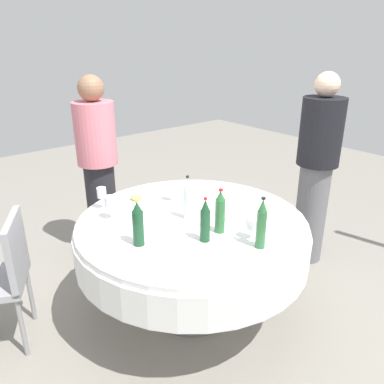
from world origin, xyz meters
The scene contains 19 objects.
ground_plane centered at (0.00, 0.00, 0.00)m, with size 10.00×10.00×0.00m, color gray.
dining_table centered at (0.00, 0.00, 0.60)m, with size 1.54×1.54×0.74m.
bottle_dark_green_inner centered at (0.27, -0.12, 0.87)m, with size 0.06×0.06×0.28m.
bottle_green_front centered at (0.52, 0.07, 0.88)m, with size 0.06×0.06×0.31m.
bottle_dark_green_rear centered at (0.06, -0.45, 0.87)m, with size 0.07×0.07×0.28m.
bottle_green_left centered at (0.24, 0.02, 0.87)m, with size 0.06×0.06×0.28m.
bottle_clear_outer centered at (-0.03, -0.01, 0.88)m, with size 0.06×0.06×0.30m.
wine_glass_left centered at (-0.53, -0.37, 0.85)m, with size 0.06×0.06×0.16m.
wine_glass_outer centered at (0.42, 0.11, 0.83)m, with size 0.07×0.07×0.13m.
wine_glass_right centered at (-0.34, 0.08, 0.83)m, with size 0.06×0.06×0.13m.
wine_glass_far centered at (-0.35, -0.40, 0.86)m, with size 0.07×0.07×0.16m.
plate_west centered at (-0.50, -0.12, 0.75)m, with size 0.21×0.21×0.04m.
plate_mid centered at (0.19, 0.27, 0.75)m, with size 0.23×0.23×0.02m.
plate_north centered at (-0.34, 0.28, 0.75)m, with size 0.26×0.26×0.02m.
spoon_front centered at (0.01, -0.30, 0.74)m, with size 0.18×0.02×0.01m, color silver.
fork_rear centered at (-0.21, 0.54, 0.74)m, with size 0.18×0.02×0.01m, color silver.
person_inner centered at (-1.17, -0.08, 0.83)m, with size 0.34×0.34×1.59m.
person_front centered at (0.09, 1.27, 0.85)m, with size 0.34×0.34×1.62m.
chair_right centered at (-0.53, -1.08, 0.52)m, with size 0.54×0.54×0.87m.
Camera 1 is at (1.74, -1.44, 1.85)m, focal length 35.53 mm.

